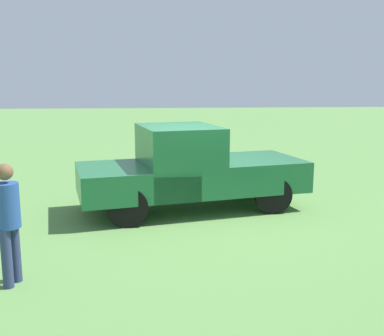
# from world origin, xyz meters

# --- Properties ---
(ground_plane) EXTENTS (80.00, 80.00, 0.00)m
(ground_plane) POSITION_xyz_m (0.00, 0.00, 0.00)
(ground_plane) COLOR #5B8C47
(pickup_truck) EXTENTS (5.04, 2.85, 1.81)m
(pickup_truck) POSITION_xyz_m (-0.09, 0.33, 0.93)
(pickup_truck) COLOR black
(pickup_truck) RESTS_ON ground_plane
(person_bystander) EXTENTS (0.40, 0.40, 1.66)m
(person_bystander) POSITION_xyz_m (-2.73, -3.14, 0.93)
(person_bystander) COLOR navy
(person_bystander) RESTS_ON ground_plane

